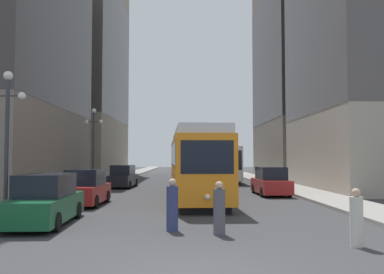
{
  "coord_description": "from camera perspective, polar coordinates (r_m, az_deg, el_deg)",
  "views": [
    {
      "loc": [
        -0.26,
        -8.8,
        2.41
      ],
      "look_at": [
        0.12,
        11.88,
        3.46
      ],
      "focal_mm": 38.61,
      "sensor_mm": 36.0,
      "label": 1
    }
  ],
  "objects": [
    {
      "name": "transit_bus",
      "position": [
        42.46,
        4.2,
        -3.52
      ],
      "size": [
        2.66,
        13.0,
        3.45
      ],
      "rotation": [
        0.0,
        0.0,
        -0.01
      ],
      "color": "black",
      "rests_on": "ground"
    },
    {
      "name": "parked_car_right_far",
      "position": [
        27.34,
        10.82,
        -6.13
      ],
      "size": [
        1.94,
        4.66,
        1.82
      ],
      "rotation": [
        0.0,
        0.0,
        3.16
      ],
      "color": "black",
      "rests_on": "ground"
    },
    {
      "name": "streetcar",
      "position": [
        23.57,
        0.54,
        -3.65
      ],
      "size": [
        3.2,
        13.21,
        3.89
      ],
      "rotation": [
        0.0,
        0.0,
        0.05
      ],
      "color": "black",
      "rests_on": "ground"
    },
    {
      "name": "sidewalk_right",
      "position": [
        49.55,
        8.62,
        -5.57
      ],
      "size": [
        2.78,
        120.0,
        0.15
      ],
      "primitive_type": "cube",
      "color": "gray",
      "rests_on": "ground"
    },
    {
      "name": "pedestrian_on_sidewalk",
      "position": [
        12.26,
        21.77,
        -10.54
      ],
      "size": [
        0.35,
        0.35,
        1.58
      ],
      "rotation": [
        0.0,
        0.0,
        0.27
      ],
      "color": "beige",
      "rests_on": "ground"
    },
    {
      "name": "lamp_post_left_near",
      "position": [
        17.76,
        -24.17,
        2.07
      ],
      "size": [
        1.41,
        0.36,
        5.68
      ],
      "color": "#333338",
      "rests_on": "sidewalk_left"
    },
    {
      "name": "parked_car_left_near",
      "position": [
        34.41,
        -9.55,
        -5.47
      ],
      "size": [
        2.06,
        5.07,
        1.82
      ],
      "rotation": [
        0.0,
        0.0,
        -0.05
      ],
      "color": "black",
      "rests_on": "ground"
    },
    {
      "name": "sidewalk_left",
      "position": [
        49.47,
        -10.11,
        -5.56
      ],
      "size": [
        2.78,
        120.0,
        0.15
      ],
      "primitive_type": "cube",
      "color": "gray",
      "rests_on": "ground"
    },
    {
      "name": "pedestrian_crossing_near",
      "position": [
        13.17,
        3.79,
        -10.0
      ],
      "size": [
        0.37,
        0.37,
        1.67
      ],
      "rotation": [
        0.0,
        0.0,
        6.09
      ],
      "color": "#4C4C56",
      "rests_on": "ground"
    },
    {
      "name": "lamp_post_left_far",
      "position": [
        32.42,
        -13.45,
        0.14
      ],
      "size": [
        1.41,
        0.36,
        6.06
      ],
      "color": "#333338",
      "rests_on": "sidewalk_left"
    },
    {
      "name": "building_right_midblock",
      "position": [
        53.17,
        17.73,
        9.75
      ],
      "size": [
        14.95,
        18.06,
        27.03
      ],
      "color": "slate",
      "rests_on": "ground"
    },
    {
      "name": "parked_car_left_mid",
      "position": [
        16.07,
        -19.64,
        -8.31
      ],
      "size": [
        2.02,
        5.06,
        1.82
      ],
      "rotation": [
        0.0,
        0.0,
        0.04
      ],
      "color": "black",
      "rests_on": "ground"
    },
    {
      "name": "parked_car_left_far",
      "position": [
        21.92,
        -14.52,
        -6.91
      ],
      "size": [
        1.95,
        4.34,
        1.82
      ],
      "rotation": [
        0.0,
        0.0,
        -0.02
      ],
      "color": "black",
      "rests_on": "ground"
    },
    {
      "name": "building_left_corner",
      "position": [
        59.83,
        -16.45,
        10.06
      ],
      "size": [
        13.63,
        22.13,
        30.48
      ],
      "color": "gray",
      "rests_on": "ground"
    },
    {
      "name": "ground_plane",
      "position": [
        9.12,
        0.65,
        -18.2
      ],
      "size": [
        200.0,
        200.0,
        0.0
      ],
      "primitive_type": "plane",
      "color": "#38383A"
    },
    {
      "name": "pedestrian_crossing_far",
      "position": [
        13.83,
        -2.74,
        -9.56
      ],
      "size": [
        0.39,
        0.39,
        1.72
      ],
      "rotation": [
        0.0,
        0.0,
        5.18
      ],
      "color": "navy",
      "rests_on": "ground"
    }
  ]
}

